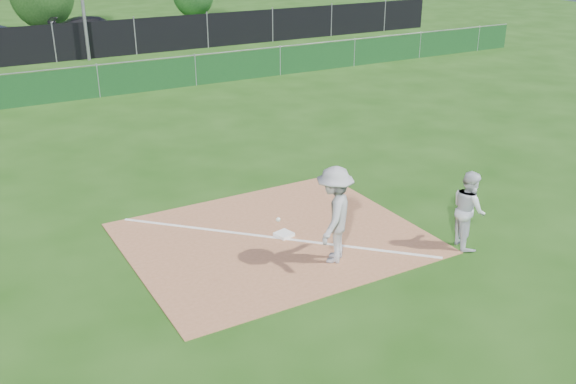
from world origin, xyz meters
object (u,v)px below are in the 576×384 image
object	(u,v)px
play_at_first	(334,215)
runner	(469,209)
first_base	(284,234)
car_right	(96,30)
car_mid	(1,39)

from	to	relation	value
play_at_first	runner	size ratio (longest dim) A/B	1.30
first_base	car_right	xyz separation A→B (m)	(2.97, 26.71, 0.67)
car_mid	play_at_first	bearing A→B (deg)	-172.65
runner	first_base	bearing A→B (deg)	76.04
play_at_first	car_mid	xyz separation A→B (m)	(-2.45, 27.38, -0.31)
play_at_first	car_mid	world-z (taller)	play_at_first
first_base	car_mid	world-z (taller)	car_mid
first_base	car_mid	distance (m)	26.08
first_base	play_at_first	distance (m)	1.71
first_base	runner	distance (m)	3.86
car_mid	car_right	distance (m)	5.14
play_at_first	car_mid	size ratio (longest dim) A/B	0.52
first_base	runner	xyz separation A→B (m)	(3.06, -2.22, 0.76)
runner	car_right	bearing A→B (deg)	22.11
car_mid	car_right	world-z (taller)	car_right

